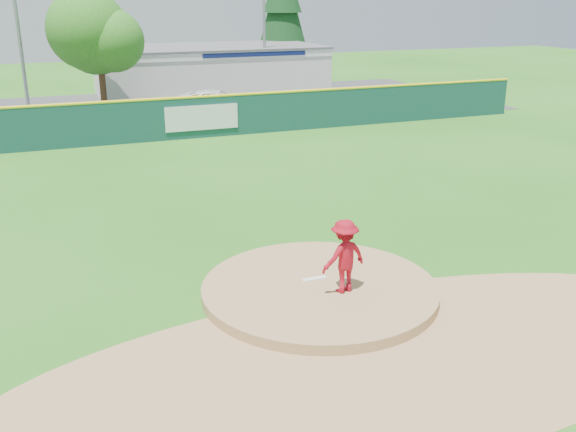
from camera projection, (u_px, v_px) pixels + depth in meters
name	position (u px, v px, depth m)	size (l,w,h in m)	color
ground	(319.00, 294.00, 15.01)	(120.00, 120.00, 0.00)	#286B19
pitchers_mound	(319.00, 294.00, 15.01)	(5.50, 5.50, 0.50)	#9E774C
pitching_rubber	(314.00, 279.00, 15.19)	(0.60, 0.15, 0.04)	white
infield_dirt_arc	(383.00, 358.00, 12.37)	(15.40, 15.40, 0.01)	#9E774C
parking_lot	(136.00, 111.00, 38.73)	(44.00, 16.00, 0.02)	#38383A
pitcher	(344.00, 256.00, 14.34)	(1.10, 0.63, 1.71)	maroon
van	(217.00, 103.00, 36.95)	(2.39, 5.18, 1.44)	white
pool_building_grp	(210.00, 70.00, 44.67)	(15.20, 8.20, 3.31)	silver
fence_banners	(82.00, 126.00, 29.12)	(14.76, 0.04, 1.20)	#520B19
outfield_fence	(164.00, 118.00, 30.47)	(40.00, 0.14, 2.07)	#133E3A
deciduous_tree	(98.00, 35.00, 34.80)	(5.60, 5.60, 7.36)	#382314
conifer_tree	(282.00, 10.00, 49.36)	(4.40, 4.40, 9.50)	#382314
light_pole_left	(15.00, 6.00, 34.67)	(1.75, 0.25, 11.00)	gray
light_pole_right	(264.00, 13.00, 41.82)	(1.75, 0.25, 10.00)	gray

